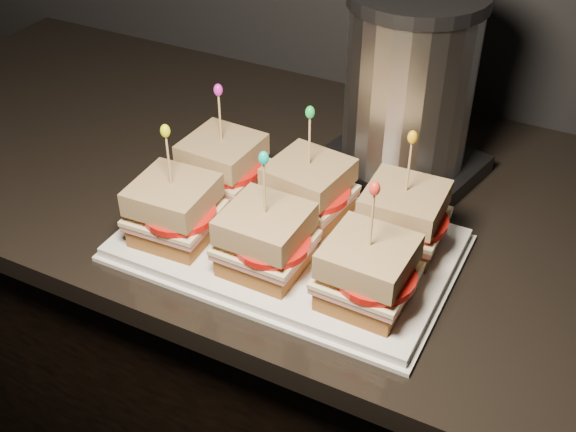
% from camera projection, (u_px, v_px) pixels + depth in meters
% --- Properties ---
extents(granite_slab, '(2.36, 0.67, 0.03)m').
position_uv_depth(granite_slab, '(572.00, 267.00, 0.94)').
color(granite_slab, black).
rests_on(granite_slab, cabinet).
extents(platter, '(0.41, 0.26, 0.02)m').
position_uv_depth(platter, '(288.00, 244.00, 0.94)').
color(platter, white).
rests_on(platter, granite_slab).
extents(platter_rim, '(0.43, 0.27, 0.01)m').
position_uv_depth(platter_rim, '(288.00, 248.00, 0.94)').
color(platter_rim, white).
rests_on(platter_rim, granite_slab).
extents(sandwich_0_bread_bot, '(0.10, 0.10, 0.03)m').
position_uv_depth(sandwich_0_bread_bot, '(224.00, 182.00, 1.01)').
color(sandwich_0_bread_bot, '#5C3212').
rests_on(sandwich_0_bread_bot, platter).
extents(sandwich_0_ham, '(0.11, 0.10, 0.01)m').
position_uv_depth(sandwich_0_ham, '(223.00, 172.00, 1.00)').
color(sandwich_0_ham, '#CC7266').
rests_on(sandwich_0_ham, sandwich_0_bread_bot).
extents(sandwich_0_cheese, '(0.11, 0.10, 0.01)m').
position_uv_depth(sandwich_0_cheese, '(223.00, 168.00, 1.00)').
color(sandwich_0_cheese, beige).
rests_on(sandwich_0_cheese, sandwich_0_ham).
extents(sandwich_0_tomato, '(0.09, 0.09, 0.01)m').
position_uv_depth(sandwich_0_tomato, '(228.00, 167.00, 0.99)').
color(sandwich_0_tomato, red).
rests_on(sandwich_0_tomato, sandwich_0_cheese).
extents(sandwich_0_bread_top, '(0.10, 0.10, 0.03)m').
position_uv_depth(sandwich_0_bread_top, '(222.00, 150.00, 0.98)').
color(sandwich_0_bread_top, '#5A3012').
rests_on(sandwich_0_bread_top, sandwich_0_tomato).
extents(sandwich_0_pick, '(0.00, 0.00, 0.09)m').
position_uv_depth(sandwich_0_pick, '(220.00, 121.00, 0.95)').
color(sandwich_0_pick, tan).
rests_on(sandwich_0_pick, sandwich_0_bread_top).
extents(sandwich_0_frill, '(0.01, 0.01, 0.02)m').
position_uv_depth(sandwich_0_frill, '(218.00, 90.00, 0.93)').
color(sandwich_0_frill, '#CE20B1').
rests_on(sandwich_0_frill, sandwich_0_pick).
extents(sandwich_1_bread_bot, '(0.10, 0.10, 0.03)m').
position_uv_depth(sandwich_1_bread_bot, '(308.00, 207.00, 0.97)').
color(sandwich_1_bread_bot, '#5C3212').
rests_on(sandwich_1_bread_bot, platter).
extents(sandwich_1_ham, '(0.11, 0.11, 0.01)m').
position_uv_depth(sandwich_1_ham, '(308.00, 197.00, 0.96)').
color(sandwich_1_ham, '#CC7266').
rests_on(sandwich_1_ham, sandwich_1_bread_bot).
extents(sandwich_1_cheese, '(0.12, 0.11, 0.01)m').
position_uv_depth(sandwich_1_cheese, '(308.00, 192.00, 0.95)').
color(sandwich_1_cheese, beige).
rests_on(sandwich_1_cheese, sandwich_1_ham).
extents(sandwich_1_tomato, '(0.09, 0.09, 0.01)m').
position_uv_depth(sandwich_1_tomato, '(315.00, 192.00, 0.94)').
color(sandwich_1_tomato, red).
rests_on(sandwich_1_tomato, sandwich_1_cheese).
extents(sandwich_1_bread_top, '(0.11, 0.11, 0.03)m').
position_uv_depth(sandwich_1_bread_top, '(309.00, 175.00, 0.93)').
color(sandwich_1_bread_top, '#5A3012').
rests_on(sandwich_1_bread_top, sandwich_1_tomato).
extents(sandwich_1_pick, '(0.00, 0.00, 0.09)m').
position_uv_depth(sandwich_1_pick, '(309.00, 144.00, 0.91)').
color(sandwich_1_pick, tan).
rests_on(sandwich_1_pick, sandwich_1_bread_top).
extents(sandwich_1_frill, '(0.01, 0.01, 0.02)m').
position_uv_depth(sandwich_1_frill, '(310.00, 112.00, 0.88)').
color(sandwich_1_frill, green).
rests_on(sandwich_1_frill, sandwich_1_pick).
extents(sandwich_2_bread_bot, '(0.10, 0.10, 0.03)m').
position_uv_depth(sandwich_2_bread_bot, '(401.00, 235.00, 0.92)').
color(sandwich_2_bread_bot, '#5C3212').
rests_on(sandwich_2_bread_bot, platter).
extents(sandwich_2_ham, '(0.11, 0.10, 0.01)m').
position_uv_depth(sandwich_2_ham, '(402.00, 224.00, 0.91)').
color(sandwich_2_ham, '#CC7266').
rests_on(sandwich_2_ham, sandwich_2_bread_bot).
extents(sandwich_2_cheese, '(0.11, 0.10, 0.01)m').
position_uv_depth(sandwich_2_cheese, '(403.00, 220.00, 0.90)').
color(sandwich_2_cheese, beige).
rests_on(sandwich_2_cheese, sandwich_2_ham).
extents(sandwich_2_tomato, '(0.09, 0.09, 0.01)m').
position_uv_depth(sandwich_2_tomato, '(411.00, 220.00, 0.89)').
color(sandwich_2_tomato, red).
rests_on(sandwich_2_tomato, sandwich_2_cheese).
extents(sandwich_2_bread_top, '(0.10, 0.10, 0.03)m').
position_uv_depth(sandwich_2_bread_top, '(405.00, 201.00, 0.89)').
color(sandwich_2_bread_top, '#5A3012').
rests_on(sandwich_2_bread_top, sandwich_2_tomato).
extents(sandwich_2_pick, '(0.00, 0.00, 0.09)m').
position_uv_depth(sandwich_2_pick, '(409.00, 170.00, 0.86)').
color(sandwich_2_pick, tan).
rests_on(sandwich_2_pick, sandwich_2_bread_top).
extents(sandwich_2_frill, '(0.01, 0.01, 0.02)m').
position_uv_depth(sandwich_2_frill, '(413.00, 137.00, 0.83)').
color(sandwich_2_frill, '#EBA60D').
rests_on(sandwich_2_frill, sandwich_2_pick).
extents(sandwich_3_bread_bot, '(0.10, 0.10, 0.03)m').
position_uv_depth(sandwich_3_bread_bot, '(176.00, 228.00, 0.93)').
color(sandwich_3_bread_bot, '#5C3212').
rests_on(sandwich_3_bread_bot, platter).
extents(sandwich_3_ham, '(0.11, 0.10, 0.01)m').
position_uv_depth(sandwich_3_ham, '(175.00, 217.00, 0.92)').
color(sandwich_3_ham, '#CC7266').
rests_on(sandwich_3_ham, sandwich_3_bread_bot).
extents(sandwich_3_cheese, '(0.11, 0.10, 0.01)m').
position_uv_depth(sandwich_3_cheese, '(175.00, 213.00, 0.91)').
color(sandwich_3_cheese, beige).
rests_on(sandwich_3_cheese, sandwich_3_ham).
extents(sandwich_3_tomato, '(0.09, 0.09, 0.01)m').
position_uv_depth(sandwich_3_tomato, '(179.00, 213.00, 0.90)').
color(sandwich_3_tomato, red).
rests_on(sandwich_3_tomato, sandwich_3_cheese).
extents(sandwich_3_bread_top, '(0.10, 0.10, 0.03)m').
position_uv_depth(sandwich_3_bread_top, '(173.00, 195.00, 0.90)').
color(sandwich_3_bread_top, '#5A3012').
rests_on(sandwich_3_bread_top, sandwich_3_tomato).
extents(sandwich_3_pick, '(0.00, 0.00, 0.09)m').
position_uv_depth(sandwich_3_pick, '(169.00, 163.00, 0.87)').
color(sandwich_3_pick, tan).
rests_on(sandwich_3_pick, sandwich_3_bread_top).
extents(sandwich_3_frill, '(0.01, 0.01, 0.02)m').
position_uv_depth(sandwich_3_frill, '(165.00, 131.00, 0.84)').
color(sandwich_3_frill, '#EAE70A').
rests_on(sandwich_3_frill, sandwich_3_pick).
extents(sandwich_4_bread_bot, '(0.09, 0.09, 0.03)m').
position_uv_depth(sandwich_4_bread_bot, '(266.00, 257.00, 0.88)').
color(sandwich_4_bread_bot, '#5C3212').
rests_on(sandwich_4_bread_bot, platter).
extents(sandwich_4_ham, '(0.10, 0.10, 0.01)m').
position_uv_depth(sandwich_4_ham, '(266.00, 247.00, 0.87)').
color(sandwich_4_ham, '#CC7266').
rests_on(sandwich_4_ham, sandwich_4_bread_bot).
extents(sandwich_4_cheese, '(0.11, 0.10, 0.01)m').
position_uv_depth(sandwich_4_cheese, '(266.00, 242.00, 0.87)').
color(sandwich_4_cheese, beige).
rests_on(sandwich_4_cheese, sandwich_4_ham).
extents(sandwich_4_tomato, '(0.09, 0.09, 0.01)m').
position_uv_depth(sandwich_4_tomato, '(272.00, 243.00, 0.85)').
color(sandwich_4_tomato, red).
rests_on(sandwich_4_tomato, sandwich_4_cheese).
extents(sandwich_4_bread_top, '(0.10, 0.10, 0.03)m').
position_uv_depth(sandwich_4_bread_top, '(265.00, 224.00, 0.85)').
color(sandwich_4_bread_top, '#5A3012').
rests_on(sandwich_4_bread_top, sandwich_4_tomato).
extents(sandwich_4_pick, '(0.00, 0.00, 0.09)m').
position_uv_depth(sandwich_4_pick, '(264.00, 192.00, 0.82)').
color(sandwich_4_pick, tan).
rests_on(sandwich_4_pick, sandwich_4_bread_top).
extents(sandwich_4_frill, '(0.01, 0.01, 0.02)m').
position_uv_depth(sandwich_4_frill, '(264.00, 158.00, 0.80)').
color(sandwich_4_frill, '#04BCA9').
rests_on(sandwich_4_frill, sandwich_4_pick).
extents(sandwich_5_bread_bot, '(0.10, 0.10, 0.03)m').
position_uv_depth(sandwich_5_bread_bot, '(366.00, 291.00, 0.83)').
color(sandwich_5_bread_bot, '#5C3212').
rests_on(sandwich_5_bread_bot, platter).
extents(sandwich_5_ham, '(0.10, 0.10, 0.01)m').
position_uv_depth(sandwich_5_ham, '(367.00, 280.00, 0.82)').
color(sandwich_5_ham, '#CC7266').
rests_on(sandwich_5_ham, sandwich_5_bread_bot).
extents(sandwich_5_cheese, '(0.11, 0.10, 0.01)m').
position_uv_depth(sandwich_5_cheese, '(367.00, 275.00, 0.82)').
color(sandwich_5_cheese, beige).
rests_on(sandwich_5_cheese, sandwich_5_ham).
extents(sandwich_5_tomato, '(0.09, 0.09, 0.01)m').
position_uv_depth(sandwich_5_tomato, '(376.00, 277.00, 0.81)').
color(sandwich_5_tomato, red).
rests_on(sandwich_5_tomato, sandwich_5_cheese).
extents(sandwich_5_bread_top, '(0.10, 0.10, 0.03)m').
position_uv_depth(sandwich_5_bread_top, '(369.00, 256.00, 0.80)').
color(sandwich_5_bread_top, '#5A3012').
rests_on(sandwich_5_bread_top, sandwich_5_tomato).
extents(sandwich_5_pick, '(0.00, 0.00, 0.09)m').
position_uv_depth(sandwich_5_pick, '(372.00, 223.00, 0.77)').
color(sandwich_5_pick, tan).
rests_on(sandwich_5_pick, sandwich_5_bread_top).
extents(sandwich_5_frill, '(0.01, 0.01, 0.02)m').
position_uv_depth(sandwich_5_frill, '(375.00, 189.00, 0.75)').
color(sandwich_5_frill, red).
rests_on(sandwich_5_frill, sandwich_5_pick).
extents(appliance_base, '(0.25, 0.22, 0.03)m').
position_uv_depth(appliance_base, '(400.00, 164.00, 1.08)').
color(appliance_base, '#262628').
rests_on(appliance_base, granite_slab).
extents(appliance_body, '(0.18, 0.18, 0.23)m').
position_uv_depth(appliance_body, '(409.00, 86.00, 1.01)').
color(appliance_body, silver).
rests_on(appliance_body, appliance_base).
extents(appliance, '(0.22, 0.18, 0.28)m').
position_uv_depth(appliance, '(409.00, 89.00, 1.01)').
color(appliance, silver).
rests_on(appliance, granite_slab).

